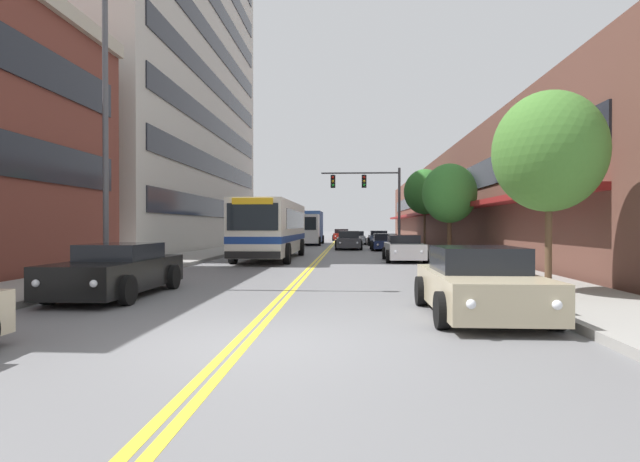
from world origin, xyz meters
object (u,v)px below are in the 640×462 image
object	(u,v)px
car_charcoal_parked_left_mid	(271,241)
car_red_moving_lead	(342,235)
car_white_parked_right_mid	(404,249)
car_beige_parked_right_foreground	(479,284)
car_black_parked_left_near	(118,271)
street_tree_right_mid	(449,193)
car_silver_moving_second	(356,238)
street_lamp_left_near	(117,105)
street_tree_right_far	(425,192)
traffic_signal_mast	(372,192)
box_truck	(309,227)
car_navy_parked_right_far	(385,242)
city_bus	(273,227)
car_slate_blue_parked_right_end	(378,238)
street_tree_right_near	(549,152)
car_dark_grey_moving_third	(349,241)
fire_hydrant	(460,257)

from	to	relation	value
car_charcoal_parked_left_mid	car_red_moving_lead	size ratio (longest dim) A/B	1.00
car_white_parked_right_mid	car_beige_parked_right_foreground	bearing A→B (deg)	-90.64
car_black_parked_left_near	street_tree_right_mid	world-z (taller)	street_tree_right_mid
car_silver_moving_second	street_lamp_left_near	distance (m)	36.24
car_beige_parked_right_foreground	street_tree_right_far	xyz separation A→B (m)	(3.11, 28.35, 3.76)
car_charcoal_parked_left_mid	car_beige_parked_right_foreground	world-z (taller)	car_charcoal_parked_left_mid
car_charcoal_parked_left_mid	car_red_moving_lead	bearing A→B (deg)	77.65
car_white_parked_right_mid	traffic_signal_mast	size ratio (longest dim) A/B	0.76
car_black_parked_left_near	car_white_parked_right_mid	distance (m)	15.85
car_black_parked_left_near	traffic_signal_mast	size ratio (longest dim) A/B	0.82
car_beige_parked_right_foreground	box_truck	distance (m)	38.06
car_navy_parked_right_far	car_beige_parked_right_foreground	bearing A→B (deg)	-90.06
box_truck	street_tree_right_far	xyz separation A→B (m)	(9.61, -9.14, 2.74)
car_black_parked_left_near	box_truck	xyz separation A→B (m)	(2.06, 35.13, 1.02)
city_bus	traffic_signal_mast	size ratio (longest dim) A/B	1.89
street_tree_right_mid	car_slate_blue_parked_right_end	bearing A→B (deg)	96.97
street_tree_right_near	car_charcoal_parked_left_mid	bearing A→B (deg)	113.21
street_tree_right_near	car_beige_parked_right_foreground	bearing A→B (deg)	-132.93
city_bus	car_black_parked_left_near	distance (m)	14.81
car_silver_moving_second	car_black_parked_left_near	bearing A→B (deg)	-100.18
car_white_parked_right_mid	box_truck	distance (m)	22.91
car_slate_blue_parked_right_end	car_beige_parked_right_foreground	bearing A→B (deg)	-90.13
city_bus	car_beige_parked_right_foreground	world-z (taller)	city_bus
car_white_parked_right_mid	street_tree_right_mid	world-z (taller)	street_tree_right_mid
car_beige_parked_right_foreground	car_slate_blue_parked_right_end	world-z (taller)	car_beige_parked_right_foreground
car_charcoal_parked_left_mid	street_tree_right_mid	distance (m)	16.65
car_black_parked_left_near	car_navy_parked_right_far	bearing A→B (deg)	70.85
car_navy_parked_right_far	box_truck	xyz separation A→B (m)	(-6.52, 10.42, 1.09)
street_tree_right_far	car_slate_blue_parked_right_end	bearing A→B (deg)	110.08
car_dark_grey_moving_third	traffic_signal_mast	bearing A→B (deg)	-56.10
fire_hydrant	street_tree_right_near	bearing A→B (deg)	-84.87
car_navy_parked_right_far	car_slate_blue_parked_right_end	bearing A→B (deg)	89.68
traffic_signal_mast	fire_hydrant	world-z (taller)	traffic_signal_mast
car_red_moving_lead	street_tree_right_mid	bearing A→B (deg)	-79.95
car_charcoal_parked_left_mid	traffic_signal_mast	xyz separation A→B (m)	(7.63, -2.32, 3.59)
car_beige_parked_right_foreground	street_lamp_left_near	xyz separation A→B (m)	(-9.23, 3.72, 4.61)
car_black_parked_left_near	traffic_signal_mast	world-z (taller)	traffic_signal_mast
city_bus	car_red_moving_lead	bearing A→B (deg)	84.63
city_bus	street_lamp_left_near	size ratio (longest dim) A/B	1.26
car_white_parked_right_mid	car_charcoal_parked_left_mid	bearing A→B (deg)	125.23
fire_hydrant	car_white_parked_right_mid	bearing A→B (deg)	104.02
city_bus	box_truck	world-z (taller)	box_truck
car_red_moving_lead	car_dark_grey_moving_third	distance (m)	22.96
car_red_moving_lead	traffic_signal_mast	world-z (taller)	traffic_signal_mast
car_white_parked_right_mid	street_tree_right_near	xyz separation A→B (m)	(2.15, -13.10, 3.00)
box_truck	fire_hydrant	bearing A→B (deg)	-73.69
street_tree_right_mid	fire_hydrant	world-z (taller)	street_tree_right_mid
car_navy_parked_right_far	street_tree_right_mid	bearing A→B (deg)	-76.80
car_charcoal_parked_left_mid	street_tree_right_near	bearing A→B (deg)	-66.79
car_charcoal_parked_left_mid	fire_hydrant	world-z (taller)	car_charcoal_parked_left_mid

